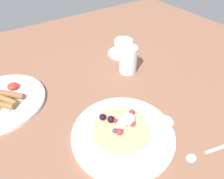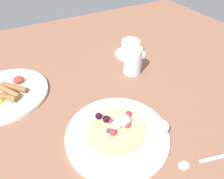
% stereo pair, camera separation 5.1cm
% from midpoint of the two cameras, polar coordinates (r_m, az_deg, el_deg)
% --- Properties ---
extents(ground_plane, '(1.76, 1.49, 0.03)m').
position_cam_midpoint_polar(ground_plane, '(0.65, -4.55, -6.10)').
color(ground_plane, brown).
extents(pancake_plate, '(0.28, 0.28, 0.01)m').
position_cam_midpoint_polar(pancake_plate, '(0.56, 0.38, -12.50)').
color(pancake_plate, white).
rests_on(pancake_plate, ground_plane).
extents(pancake_with_berries, '(0.15, 0.15, 0.04)m').
position_cam_midpoint_polar(pancake_with_berries, '(0.56, -0.03, -10.64)').
color(pancake_with_berries, '#E2A769').
rests_on(pancake_with_berries, pancake_plate).
extents(syrup_ramekin, '(0.04, 0.04, 0.03)m').
position_cam_midpoint_polar(syrup_ramekin, '(0.57, 11.94, -9.74)').
color(syrup_ramekin, white).
rests_on(syrup_ramekin, pancake_plate).
extents(breakfast_plate, '(0.27, 0.27, 0.01)m').
position_cam_midpoint_polar(breakfast_plate, '(0.75, -30.42, -3.02)').
color(breakfast_plate, white).
rests_on(breakfast_plate, ground_plane).
extents(fried_breakfast, '(0.12, 0.14, 0.02)m').
position_cam_midpoint_polar(fried_breakfast, '(0.72, -29.74, -2.47)').
color(fried_breakfast, brown).
rests_on(fried_breakfast, breakfast_plate).
extents(coffee_saucer, '(0.13, 0.13, 0.01)m').
position_cam_midpoint_polar(coffee_saucer, '(0.89, 1.47, 10.27)').
color(coffee_saucer, white).
rests_on(coffee_saucer, ground_plane).
extents(coffee_cup, '(0.08, 0.10, 0.06)m').
position_cam_midpoint_polar(coffee_cup, '(0.88, 1.48, 12.14)').
color(coffee_cup, white).
rests_on(coffee_cup, coffee_saucer).
extents(teaspoon, '(0.14, 0.05, 0.01)m').
position_cam_midpoint_polar(teaspoon, '(0.57, 21.39, -16.65)').
color(teaspoon, silver).
rests_on(teaspoon, ground_plane).
extents(water_glass, '(0.07, 0.07, 0.10)m').
position_cam_midpoint_polar(water_glass, '(0.76, 2.62, 8.32)').
color(water_glass, silver).
rests_on(water_glass, ground_plane).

